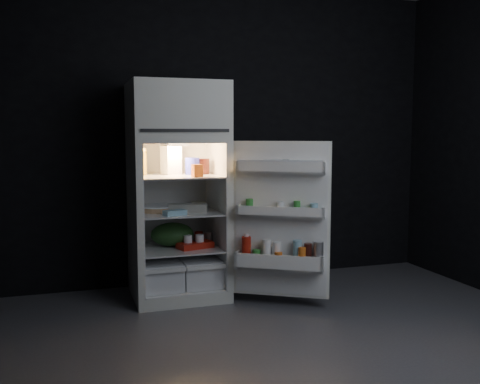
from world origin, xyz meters
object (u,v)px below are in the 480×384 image
object	(u,v)px
egg_carton	(188,208)
yogurt_tray	(195,245)
milk_jug	(171,160)
refrigerator	(177,183)
fridge_door	(281,222)

from	to	relation	value
egg_carton	yogurt_tray	world-z (taller)	egg_carton
milk_jug	egg_carton	world-z (taller)	milk_jug
refrigerator	milk_jug	xyz separation A→B (m)	(-0.04, 0.04, 0.19)
refrigerator	yogurt_tray	xyz separation A→B (m)	(0.12, -0.13, -0.50)
egg_carton	refrigerator	bearing A→B (deg)	134.81
refrigerator	egg_carton	bearing A→B (deg)	-63.85
refrigerator	egg_carton	xyz separation A→B (m)	(0.07, -0.13, -0.19)
fridge_door	yogurt_tray	bearing A→B (deg)	143.05
refrigerator	fridge_door	distance (m)	0.95
fridge_door	milk_jug	distance (m)	1.07
milk_jug	fridge_door	bearing A→B (deg)	-57.27
fridge_door	refrigerator	bearing A→B (deg)	140.88
egg_carton	yogurt_tray	size ratio (longest dim) A/B	1.08
milk_jug	yogurt_tray	size ratio (longest dim) A/B	0.85
refrigerator	yogurt_tray	bearing A→B (deg)	-48.02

